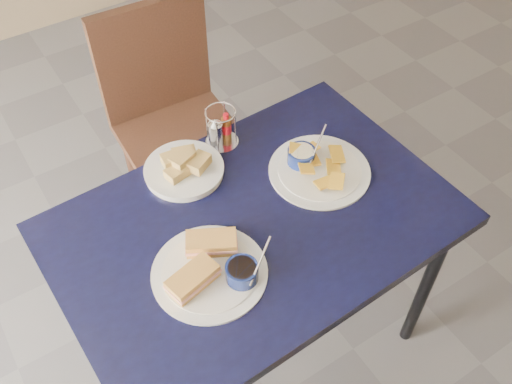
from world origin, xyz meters
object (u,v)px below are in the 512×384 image
chair_far (168,108)px  plantain_plate (315,166)px  sandwich_plate (212,267)px  bread_basket (184,168)px  condiment_caddy (220,130)px  dining_table (255,234)px

chair_far → plantain_plate: size_ratio=2.99×
sandwich_plate → bread_basket: (0.11, 0.37, 0.00)m
sandwich_plate → plantain_plate: (0.47, 0.16, -0.01)m
sandwich_plate → condiment_caddy: (0.28, 0.43, 0.03)m
plantain_plate → bread_basket: (-0.36, 0.21, 0.01)m
dining_table → condiment_caddy: (0.08, 0.34, 0.13)m
sandwich_plate → bread_basket: bearing=73.4°
dining_table → bread_basket: size_ratio=4.83×
dining_table → plantain_plate: bearing=14.6°
dining_table → sandwich_plate: bearing=-155.5°
chair_far → bread_basket: (-0.18, -0.52, 0.22)m
plantain_plate → condiment_caddy: bearing=125.2°
sandwich_plate → condiment_caddy: condiment_caddy is taller
plantain_plate → sandwich_plate: bearing=-161.1°
dining_table → plantain_plate: 0.29m
plantain_plate → bread_basket: 0.41m
chair_far → plantain_plate: bearing=-76.7°
chair_far → bread_basket: bearing=-109.2°
dining_table → sandwich_plate: sandwich_plate is taller
dining_table → chair_far: 0.82m
chair_far → bread_basket: 0.59m
dining_table → condiment_caddy: 0.37m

